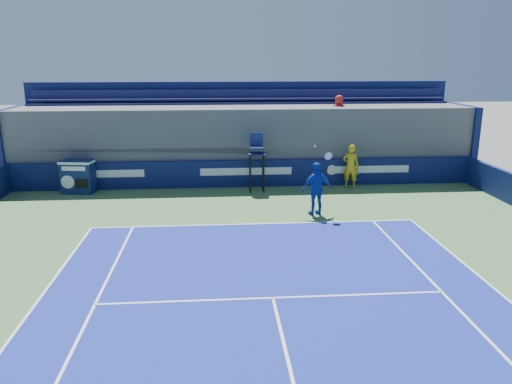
{
  "coord_description": "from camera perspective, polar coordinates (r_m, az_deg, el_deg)",
  "views": [
    {
      "loc": [
        -1.24,
        -4.25,
        5.47
      ],
      "look_at": [
        0.0,
        11.5,
        1.25
      ],
      "focal_mm": 35.0,
      "sensor_mm": 36.0,
      "label": 1
    }
  ],
  "objects": [
    {
      "name": "umpire_chair",
      "position": [
        21.03,
        0.08,
        4.15
      ],
      "size": [
        0.72,
        0.72,
        2.48
      ],
      "color": "black",
      "rests_on": "ground"
    },
    {
      "name": "back_hoarding",
      "position": [
        21.94,
        -1.14,
        2.12
      ],
      "size": [
        20.4,
        0.21,
        1.2
      ],
      "color": "#0C1447",
      "rests_on": "ground"
    },
    {
      "name": "tennis_player",
      "position": [
        17.95,
        6.96,
        0.36
      ],
      "size": [
        1.22,
        0.74,
        2.57
      ],
      "color": "#143AA4",
      "rests_on": "apron"
    },
    {
      "name": "match_clock",
      "position": [
        22.19,
        -19.69,
        1.77
      ],
      "size": [
        1.42,
        0.92,
        1.4
      ],
      "color": "#0F1E4F",
      "rests_on": "ground"
    },
    {
      "name": "stadium_seating",
      "position": [
        23.72,
        -1.42,
        6.12
      ],
      "size": [
        21.0,
        4.05,
        4.4
      ],
      "color": "#4B4B4F",
      "rests_on": "ground"
    },
    {
      "name": "ball_person",
      "position": [
        22.05,
        10.77,
        2.93
      ],
      "size": [
        0.81,
        0.65,
        1.93
      ],
      "primitive_type": "imported",
      "rotation": [
        0.0,
        0.0,
        2.84
      ],
      "color": "gold",
      "rests_on": "apron"
    }
  ]
}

